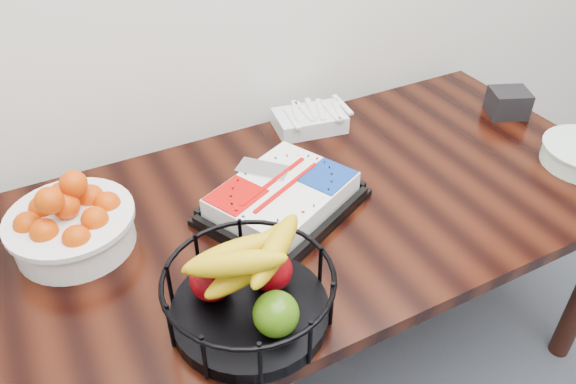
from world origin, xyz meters
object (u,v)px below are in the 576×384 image
cake_tray (283,198)px  napkin_box (508,103)px  tangerine_bowl (70,218)px  fruit_basket (249,291)px  table (321,223)px

cake_tray → napkin_box: (0.92, 0.10, 0.01)m
cake_tray → napkin_box: napkin_box is taller
tangerine_bowl → fruit_basket: bearing=-55.2°
table → napkin_box: (0.80, 0.11, 0.13)m
table → tangerine_bowl: 0.67m
table → tangerine_bowl: bearing=168.4°
cake_tray → tangerine_bowl: bearing=167.2°
table → fruit_basket: bearing=-141.0°
fruit_basket → table: bearing=39.0°
table → cake_tray: (-0.12, 0.01, 0.12)m
fruit_basket → napkin_box: size_ratio=2.96×
table → napkin_box: 0.82m
fruit_basket → napkin_box: fruit_basket is taller
fruit_basket → cake_tray: bearing=51.8°
table → cake_tray: 0.17m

